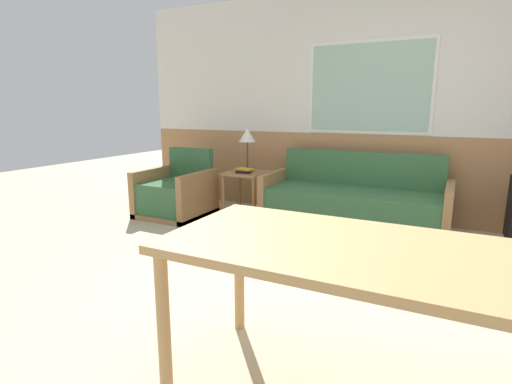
% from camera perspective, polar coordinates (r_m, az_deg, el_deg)
% --- Properties ---
extents(ground_plane, '(16.00, 16.00, 0.00)m').
position_cam_1_polar(ground_plane, '(2.66, 13.35, -18.35)').
color(ground_plane, beige).
extents(wall_back, '(7.20, 0.09, 2.70)m').
position_cam_1_polar(wall_back, '(4.91, 21.30, 11.51)').
color(wall_back, '#AD7A4C').
rests_on(wall_back, ground_plane).
extents(couch, '(2.00, 0.76, 0.83)m').
position_cam_1_polar(couch, '(4.58, 13.66, -1.84)').
color(couch, '#9E7042').
rests_on(couch, ground_plane).
extents(armchair, '(0.79, 0.80, 0.82)m').
position_cam_1_polar(armchair, '(5.09, -11.31, -0.40)').
color(armchair, '#9E7042').
rests_on(armchair, ground_plane).
extents(side_table, '(0.48, 0.48, 0.55)m').
position_cam_1_polar(side_table, '(4.98, -1.41, 1.72)').
color(side_table, '#9E7042').
rests_on(side_table, ground_plane).
extents(table_lamp, '(0.21, 0.21, 0.53)m').
position_cam_1_polar(table_lamp, '(5.00, -1.26, 7.85)').
color(table_lamp, '#4C3823').
rests_on(table_lamp, side_table).
extents(book_stack, '(0.23, 0.17, 0.06)m').
position_cam_1_polar(book_stack, '(4.88, -1.69, 3.08)').
color(book_stack, black).
rests_on(book_stack, side_table).
extents(dining_table, '(2.02, 0.82, 0.76)m').
position_cam_1_polar(dining_table, '(1.74, 20.33, -10.41)').
color(dining_table, tan).
rests_on(dining_table, ground_plane).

